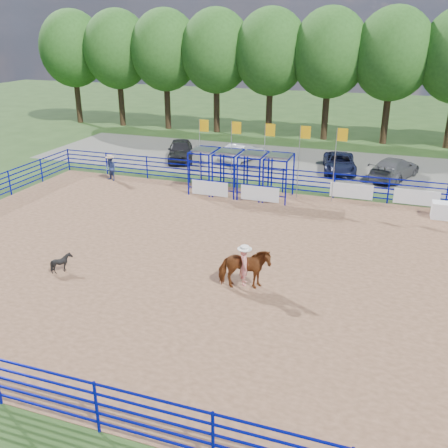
{
  "coord_description": "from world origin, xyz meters",
  "views": [
    {
      "loc": [
        6.05,
        -17.99,
        9.33
      ],
      "look_at": [
        -0.57,
        1.0,
        1.3
      ],
      "focal_mm": 40.0,
      "sensor_mm": 36.0,
      "label": 1
    }
  ],
  "objects_px": {
    "spectator_cowboy": "(111,168)",
    "car_d": "(394,168)",
    "announcer_table": "(448,211)",
    "car_b": "(242,152)",
    "car_c": "(339,163)",
    "calf": "(62,263)",
    "car_a": "(180,150)",
    "horse_and_rider": "(244,266)"
  },
  "relations": [
    {
      "from": "spectator_cowboy",
      "to": "car_d",
      "type": "height_order",
      "value": "spectator_cowboy"
    },
    {
      "from": "announcer_table",
      "to": "car_c",
      "type": "bearing_deg",
      "value": 131.6
    },
    {
      "from": "spectator_cowboy",
      "to": "car_d",
      "type": "distance_m",
      "value": 18.32
    },
    {
      "from": "horse_and_rider",
      "to": "car_c",
      "type": "bearing_deg",
      "value": 85.64
    },
    {
      "from": "announcer_table",
      "to": "car_c",
      "type": "relative_size",
      "value": 0.36
    },
    {
      "from": "calf",
      "to": "car_a",
      "type": "distance_m",
      "value": 18.37
    },
    {
      "from": "car_a",
      "to": "car_c",
      "type": "bearing_deg",
      "value": -18.86
    },
    {
      "from": "spectator_cowboy",
      "to": "car_a",
      "type": "distance_m",
      "value": 6.61
    },
    {
      "from": "horse_and_rider",
      "to": "car_b",
      "type": "bearing_deg",
      "value": 107.64
    },
    {
      "from": "car_d",
      "to": "horse_and_rider",
      "type": "bearing_deg",
      "value": 94.94
    },
    {
      "from": "announcer_table",
      "to": "car_d",
      "type": "bearing_deg",
      "value": 112.85
    },
    {
      "from": "horse_and_rider",
      "to": "car_d",
      "type": "relative_size",
      "value": 0.53
    },
    {
      "from": "car_c",
      "to": "announcer_table",
      "type": "bearing_deg",
      "value": -58.39
    },
    {
      "from": "car_a",
      "to": "car_b",
      "type": "height_order",
      "value": "car_a"
    },
    {
      "from": "announcer_table",
      "to": "horse_and_rider",
      "type": "relative_size",
      "value": 0.64
    },
    {
      "from": "announcer_table",
      "to": "car_c",
      "type": "xyz_separation_m",
      "value": [
        -6.41,
        7.22,
        0.19
      ]
    },
    {
      "from": "announcer_table",
      "to": "car_d",
      "type": "xyz_separation_m",
      "value": [
        -2.85,
        6.77,
        0.25
      ]
    },
    {
      "from": "calf",
      "to": "car_c",
      "type": "xyz_separation_m",
      "value": [
        8.71,
        18.78,
        0.22
      ]
    },
    {
      "from": "announcer_table",
      "to": "horse_and_rider",
      "type": "bearing_deg",
      "value": -126.6
    },
    {
      "from": "car_a",
      "to": "car_b",
      "type": "bearing_deg",
      "value": -6.15
    },
    {
      "from": "horse_and_rider",
      "to": "calf",
      "type": "bearing_deg",
      "value": -171.45
    },
    {
      "from": "car_c",
      "to": "car_d",
      "type": "xyz_separation_m",
      "value": [
        3.56,
        -0.46,
        0.06
      ]
    },
    {
      "from": "announcer_table",
      "to": "car_b",
      "type": "height_order",
      "value": "car_b"
    },
    {
      "from": "announcer_table",
      "to": "car_a",
      "type": "distance_m",
      "value": 19.09
    },
    {
      "from": "car_a",
      "to": "spectator_cowboy",
      "type": "bearing_deg",
      "value": -130.41
    },
    {
      "from": "spectator_cowboy",
      "to": "car_d",
      "type": "bearing_deg",
      "value": 20.6
    },
    {
      "from": "car_a",
      "to": "car_c",
      "type": "xyz_separation_m",
      "value": [
        11.5,
        0.63,
        -0.13
      ]
    },
    {
      "from": "horse_and_rider",
      "to": "car_c",
      "type": "xyz_separation_m",
      "value": [
        1.35,
        17.67,
        -0.31
      ]
    },
    {
      "from": "car_b",
      "to": "car_c",
      "type": "relative_size",
      "value": 0.87
    },
    {
      "from": "spectator_cowboy",
      "to": "car_c",
      "type": "bearing_deg",
      "value": 26.93
    },
    {
      "from": "calf",
      "to": "car_b",
      "type": "bearing_deg",
      "value": -11.0
    },
    {
      "from": "announcer_table",
      "to": "spectator_cowboy",
      "type": "bearing_deg",
      "value": 179.08
    },
    {
      "from": "car_a",
      "to": "car_d",
      "type": "distance_m",
      "value": 15.06
    },
    {
      "from": "calf",
      "to": "car_d",
      "type": "distance_m",
      "value": 22.05
    },
    {
      "from": "car_a",
      "to": "car_c",
      "type": "distance_m",
      "value": 11.52
    },
    {
      "from": "spectator_cowboy",
      "to": "car_a",
      "type": "relative_size",
      "value": 0.37
    },
    {
      "from": "horse_and_rider",
      "to": "car_c",
      "type": "height_order",
      "value": "horse_and_rider"
    },
    {
      "from": "calf",
      "to": "spectator_cowboy",
      "type": "distance_m",
      "value": 12.84
    },
    {
      "from": "spectator_cowboy",
      "to": "car_b",
      "type": "bearing_deg",
      "value": 49.41
    },
    {
      "from": "spectator_cowboy",
      "to": "calf",
      "type": "bearing_deg",
      "value": -67.66
    },
    {
      "from": "car_c",
      "to": "car_d",
      "type": "distance_m",
      "value": 3.59
    },
    {
      "from": "car_c",
      "to": "car_d",
      "type": "bearing_deg",
      "value": -17.28
    }
  ]
}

